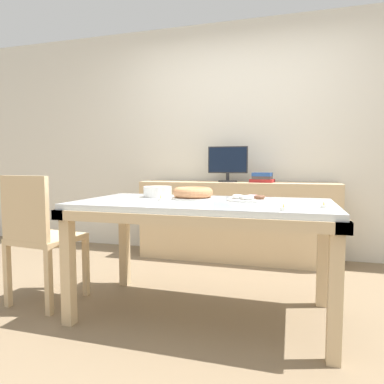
{
  "coord_description": "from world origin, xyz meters",
  "views": [
    {
      "loc": [
        0.56,
        -2.18,
        1.01
      ],
      "look_at": [
        -0.07,
        -0.02,
        0.83
      ],
      "focal_mm": 32.0,
      "sensor_mm": 36.0,
      "label": 1
    }
  ],
  "objects_px": {
    "pastry_platter": "(249,199)",
    "tealight_centre": "(283,208)",
    "cake_chocolate_round": "(193,193)",
    "book_stack": "(262,178)",
    "computer_monitor": "(228,164)",
    "plate_stack": "(158,192)",
    "tealight_right_edge": "(161,199)",
    "tealight_near_cakes": "(324,206)",
    "chair": "(39,233)"
  },
  "relations": [
    {
      "from": "plate_stack",
      "to": "chair",
      "type": "bearing_deg",
      "value": -155.18
    },
    {
      "from": "tealight_near_cakes",
      "to": "cake_chocolate_round",
      "type": "bearing_deg",
      "value": 161.54
    },
    {
      "from": "tealight_centre",
      "to": "plate_stack",
      "type": "bearing_deg",
      "value": 150.47
    },
    {
      "from": "cake_chocolate_round",
      "to": "pastry_platter",
      "type": "bearing_deg",
      "value": -1.77
    },
    {
      "from": "book_stack",
      "to": "tealight_right_edge",
      "type": "bearing_deg",
      "value": -110.14
    },
    {
      "from": "cake_chocolate_round",
      "to": "tealight_centre",
      "type": "distance_m",
      "value": 0.77
    },
    {
      "from": "plate_stack",
      "to": "tealight_near_cakes",
      "type": "height_order",
      "value": "plate_stack"
    },
    {
      "from": "chair",
      "to": "tealight_near_cakes",
      "type": "relative_size",
      "value": 23.5
    },
    {
      "from": "pastry_platter",
      "to": "tealight_near_cakes",
      "type": "relative_size",
      "value": 7.51
    },
    {
      "from": "cake_chocolate_round",
      "to": "plate_stack",
      "type": "xyz_separation_m",
      "value": [
        -0.29,
        0.07,
        -0.0
      ]
    },
    {
      "from": "computer_monitor",
      "to": "book_stack",
      "type": "height_order",
      "value": "computer_monitor"
    },
    {
      "from": "tealight_right_edge",
      "to": "cake_chocolate_round",
      "type": "bearing_deg",
      "value": 44.06
    },
    {
      "from": "computer_monitor",
      "to": "pastry_platter",
      "type": "relative_size",
      "value": 1.41
    },
    {
      "from": "tealight_right_edge",
      "to": "tealight_near_cakes",
      "type": "relative_size",
      "value": 1.0
    },
    {
      "from": "book_stack",
      "to": "plate_stack",
      "type": "distance_m",
      "value": 1.41
    },
    {
      "from": "cake_chocolate_round",
      "to": "tealight_centre",
      "type": "bearing_deg",
      "value": -35.67
    },
    {
      "from": "book_stack",
      "to": "tealight_right_edge",
      "type": "distance_m",
      "value": 1.58
    },
    {
      "from": "chair",
      "to": "book_stack",
      "type": "relative_size",
      "value": 3.63
    },
    {
      "from": "cake_chocolate_round",
      "to": "plate_stack",
      "type": "distance_m",
      "value": 0.3
    },
    {
      "from": "computer_monitor",
      "to": "tealight_right_edge",
      "type": "bearing_deg",
      "value": -96.97
    },
    {
      "from": "chair",
      "to": "cake_chocolate_round",
      "type": "xyz_separation_m",
      "value": [
        1.07,
        0.28,
        0.29
      ]
    },
    {
      "from": "pastry_platter",
      "to": "plate_stack",
      "type": "bearing_deg",
      "value": 173.03
    },
    {
      "from": "chair",
      "to": "book_stack",
      "type": "bearing_deg",
      "value": 48.11
    },
    {
      "from": "tealight_centre",
      "to": "cake_chocolate_round",
      "type": "bearing_deg",
      "value": 144.33
    },
    {
      "from": "computer_monitor",
      "to": "book_stack",
      "type": "distance_m",
      "value": 0.39
    },
    {
      "from": "cake_chocolate_round",
      "to": "plate_stack",
      "type": "relative_size",
      "value": 1.44
    },
    {
      "from": "pastry_platter",
      "to": "tealight_right_edge",
      "type": "xyz_separation_m",
      "value": [
        -0.57,
        -0.16,
        -0.0
      ]
    },
    {
      "from": "chair",
      "to": "tealight_near_cakes",
      "type": "height_order",
      "value": "chair"
    },
    {
      "from": "chair",
      "to": "pastry_platter",
      "type": "height_order",
      "value": "chair"
    },
    {
      "from": "chair",
      "to": "tealight_near_cakes",
      "type": "bearing_deg",
      "value": 0.12
    },
    {
      "from": "book_stack",
      "to": "cake_chocolate_round",
      "type": "distance_m",
      "value": 1.37
    },
    {
      "from": "book_stack",
      "to": "tealight_centre",
      "type": "relative_size",
      "value": 6.47
    },
    {
      "from": "computer_monitor",
      "to": "tealight_near_cakes",
      "type": "distance_m",
      "value": 1.81
    },
    {
      "from": "computer_monitor",
      "to": "tealight_right_edge",
      "type": "distance_m",
      "value": 1.51
    },
    {
      "from": "cake_chocolate_round",
      "to": "tealight_near_cakes",
      "type": "xyz_separation_m",
      "value": [
        0.84,
        -0.28,
        -0.03
      ]
    },
    {
      "from": "book_stack",
      "to": "pastry_platter",
      "type": "distance_m",
      "value": 1.33
    },
    {
      "from": "book_stack",
      "to": "chair",
      "type": "bearing_deg",
      "value": -131.89
    },
    {
      "from": "plate_stack",
      "to": "cake_chocolate_round",
      "type": "bearing_deg",
      "value": -13.77
    },
    {
      "from": "plate_stack",
      "to": "tealight_centre",
      "type": "xyz_separation_m",
      "value": [
        0.92,
        -0.52,
        -0.03
      ]
    },
    {
      "from": "cake_chocolate_round",
      "to": "tealight_near_cakes",
      "type": "bearing_deg",
      "value": -18.46
    },
    {
      "from": "pastry_platter",
      "to": "plate_stack",
      "type": "xyz_separation_m",
      "value": [
        -0.69,
        0.08,
        0.03
      ]
    },
    {
      "from": "plate_stack",
      "to": "tealight_centre",
      "type": "bearing_deg",
      "value": -29.53
    },
    {
      "from": "book_stack",
      "to": "computer_monitor",
      "type": "bearing_deg",
      "value": -179.78
    },
    {
      "from": "computer_monitor",
      "to": "plate_stack",
      "type": "height_order",
      "value": "computer_monitor"
    },
    {
      "from": "plate_stack",
      "to": "tealight_right_edge",
      "type": "relative_size",
      "value": 5.25
    },
    {
      "from": "cake_chocolate_round",
      "to": "pastry_platter",
      "type": "height_order",
      "value": "cake_chocolate_round"
    },
    {
      "from": "chair",
      "to": "computer_monitor",
      "type": "height_order",
      "value": "computer_monitor"
    },
    {
      "from": "chair",
      "to": "tealight_right_edge",
      "type": "xyz_separation_m",
      "value": [
        0.89,
        0.12,
        0.26
      ]
    },
    {
      "from": "plate_stack",
      "to": "book_stack",
      "type": "bearing_deg",
      "value": 61.86
    },
    {
      "from": "pastry_platter",
      "to": "tealight_centre",
      "type": "height_order",
      "value": "pastry_platter"
    }
  ]
}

